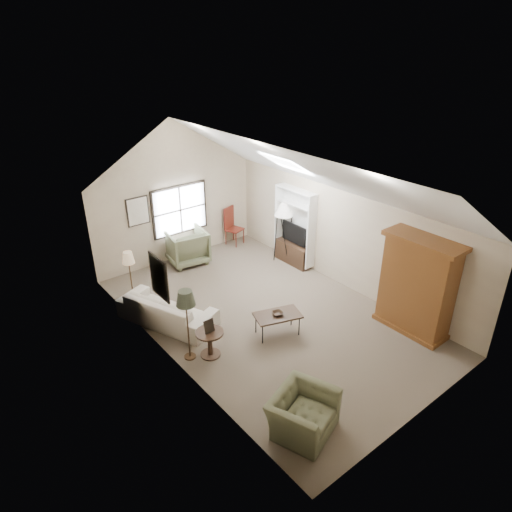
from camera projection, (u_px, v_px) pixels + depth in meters
room_shell at (268, 183)px, 9.27m from camera, size 5.01×8.01×4.00m
window at (180, 210)px, 12.87m from camera, size 1.72×0.08×1.42m
skylight at (286, 163)px, 10.62m from camera, size 0.80×1.20×0.52m
wall_art at (148, 242)px, 10.22m from camera, size 1.97×3.71×0.88m
armoire at (417, 286)px, 9.75m from camera, size 0.60×1.50×2.20m
tv_alcove at (295, 226)px, 12.61m from camera, size 0.32×1.30×2.10m
media_console at (293, 253)px, 12.98m from camera, size 0.34×1.18×0.60m
tv_panel at (294, 233)px, 12.70m from camera, size 0.05×0.90×0.55m
sofa at (167, 309)px, 10.31m from camera, size 1.69×2.46×0.67m
armchair_near at (303, 413)px, 7.50m from camera, size 1.32×1.24×0.69m
armchair_far at (187, 247)px, 12.93m from camera, size 1.21×1.23×0.99m
coffee_table at (277, 324)px, 9.93m from camera, size 1.12×0.84×0.51m
bowl at (278, 313)px, 9.80m from camera, size 0.30×0.30×0.06m
side_table at (210, 343)px, 9.27m from camera, size 0.75×0.75×0.57m
side_chair at (234, 226)px, 14.02m from camera, size 0.57×0.57×1.18m
tripod_lamp at (283, 232)px, 12.86m from camera, size 0.61×0.61×1.78m
dark_lamp at (188, 325)px, 8.97m from camera, size 0.50×0.50×1.60m
tan_lamp at (131, 278)px, 10.82m from camera, size 0.37×0.37×1.44m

